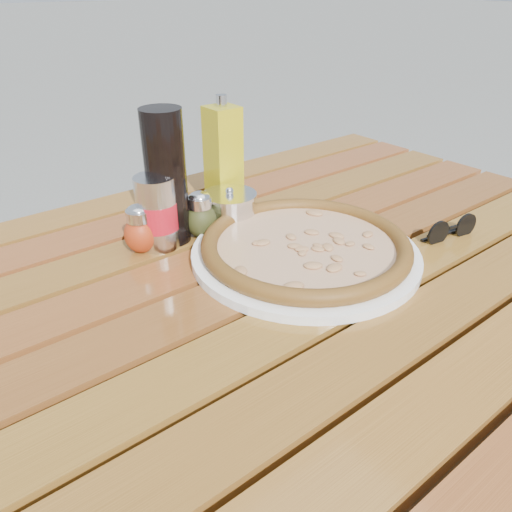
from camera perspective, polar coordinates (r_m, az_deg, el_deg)
table at (r=0.78m, az=0.92°, el=-7.35°), size 1.40×0.90×0.75m
plate at (r=0.80m, az=5.63°, el=0.28°), size 0.36×0.36×0.01m
pizza at (r=0.79m, az=5.69°, el=1.28°), size 0.33×0.33×0.03m
pepper_shaker at (r=0.82m, az=-13.08°, el=2.97°), size 0.06×0.06×0.08m
oregano_shaker at (r=0.85m, az=-6.37°, el=4.62°), size 0.06×0.06×0.08m
dark_bottle at (r=0.82m, az=-10.23°, el=8.78°), size 0.08×0.08×0.22m
soda_can at (r=0.82m, az=-11.19°, el=4.85°), size 0.08×0.08×0.12m
olive_oil_cruet at (r=0.95m, az=-3.76°, el=11.20°), size 0.06×0.06×0.21m
parmesan_tin at (r=0.89m, az=-2.99°, el=5.45°), size 0.13×0.13×0.07m
sunglasses at (r=0.91m, az=21.37°, el=2.79°), size 0.11×0.04×0.04m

